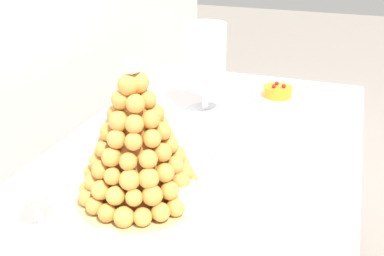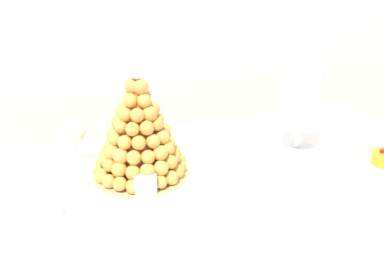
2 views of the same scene
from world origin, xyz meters
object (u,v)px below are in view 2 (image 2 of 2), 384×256
(croquembouche, at_px, (139,134))
(creme_brulee_ramekin, at_px, (70,184))
(macaron_goblet, at_px, (301,98))
(dessert_cup_left, at_px, (52,205))
(wine_glass, at_px, (74,133))
(serving_tray, at_px, (141,183))
(dessert_cup_mid_left, at_px, (146,187))
(dessert_cup_centre, at_px, (233,174))

(croquembouche, height_order, creme_brulee_ramekin, croquembouche)
(creme_brulee_ramekin, relative_size, macaron_goblet, 0.36)
(croquembouche, bearing_deg, dessert_cup_left, -155.05)
(dessert_cup_left, height_order, wine_glass, wine_glass)
(wine_glass, bearing_deg, serving_tray, -50.49)
(wine_glass, bearing_deg, croquembouche, -41.09)
(dessert_cup_mid_left, relative_size, wine_glass, 0.41)
(macaron_goblet, bearing_deg, wine_glass, 169.82)
(dessert_cup_mid_left, distance_m, wine_glass, 0.31)
(creme_brulee_ramekin, xyz_separation_m, macaron_goblet, (0.73, 0.02, 0.15))
(serving_tray, distance_m, dessert_cup_left, 0.26)
(dessert_cup_mid_left, bearing_deg, croquembouche, 82.66)
(dessert_cup_left, relative_size, dessert_cup_centre, 1.02)
(serving_tray, relative_size, dessert_cup_centre, 12.48)
(macaron_goblet, xyz_separation_m, wine_glass, (-0.69, 0.12, -0.07))
(dessert_cup_mid_left, height_order, dessert_cup_centre, dessert_cup_mid_left)
(serving_tray, height_order, macaron_goblet, macaron_goblet)
(dessert_cup_left, height_order, dessert_cup_centre, dessert_cup_left)
(dessert_cup_left, xyz_separation_m, dessert_cup_mid_left, (0.24, 0.00, 0.00))
(creme_brulee_ramekin, bearing_deg, dessert_cup_centre, -15.59)
(dessert_cup_left, bearing_deg, macaron_goblet, 9.84)
(croquembouche, xyz_separation_m, wine_glass, (-0.16, 0.14, -0.03))
(dessert_cup_mid_left, xyz_separation_m, creme_brulee_ramekin, (-0.18, 0.11, -0.02))
(macaron_goblet, bearing_deg, dessert_cup_mid_left, -166.02)
(wine_glass, bearing_deg, macaron_goblet, -10.18)
(dessert_cup_mid_left, height_order, wine_glass, wine_glass)
(creme_brulee_ramekin, height_order, wine_glass, wine_glass)
(dessert_cup_mid_left, relative_size, macaron_goblet, 0.22)
(dessert_cup_centre, relative_size, wine_glass, 0.35)
(dessert_cup_mid_left, bearing_deg, wine_glass, 119.64)
(wine_glass, bearing_deg, dessert_cup_mid_left, -60.36)
(serving_tray, distance_m, dessert_cup_mid_left, 0.08)
(dessert_cup_mid_left, bearing_deg, serving_tray, 86.34)
(dessert_cup_left, distance_m, wine_glass, 0.28)
(creme_brulee_ramekin, bearing_deg, serving_tray, -11.06)
(serving_tray, bearing_deg, dessert_cup_left, -162.85)
(dessert_cup_mid_left, distance_m, dessert_cup_centre, 0.25)
(dessert_cup_mid_left, distance_m, creme_brulee_ramekin, 0.21)
(serving_tray, xyz_separation_m, dessert_cup_left, (-0.24, -0.07, 0.03))
(serving_tray, bearing_deg, croquembouche, 76.40)
(croquembouche, xyz_separation_m, dessert_cup_mid_left, (-0.02, -0.12, -0.10))
(dessert_cup_centre, height_order, macaron_goblet, macaron_goblet)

